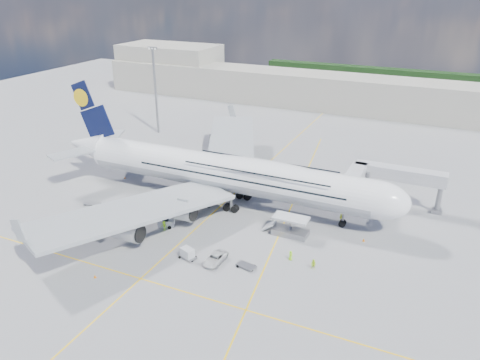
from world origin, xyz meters
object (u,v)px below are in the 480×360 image
at_px(dolly_row_a, 92,204).
at_px(crew_nose, 341,217).
at_px(crew_tug, 164,226).
at_px(dolly_row_b, 165,220).
at_px(cone_wing_left_inner, 237,181).
at_px(cone_tail, 125,178).
at_px(crew_van, 291,255).
at_px(jet_bridge, 382,177).
at_px(dolly_back, 102,212).
at_px(cone_nose, 364,240).
at_px(airliner, 226,172).
at_px(light_mast, 155,90).
at_px(cone_wing_right_inner, 125,213).
at_px(dolly_nose_near, 246,266).
at_px(cargo_loader, 290,229).
at_px(cone_wing_right_outer, 95,276).
at_px(cone_wing_left_outer, 247,157).
at_px(dolly_nose_far, 187,253).
at_px(catering_truck_outer, 222,142).
at_px(baggage_tug, 166,223).
at_px(dolly_row_c, 93,233).
at_px(crew_wing, 153,211).
at_px(catering_truck_inner, 185,164).
at_px(crew_loader, 313,265).
at_px(service_van, 215,259).

xyz_separation_m(dolly_row_a, crew_nose, (48.74, 14.95, 0.45)).
bearing_deg(crew_tug, dolly_row_b, 109.16).
xyz_separation_m(cone_wing_left_inner, cone_tail, (-25.23, -8.92, -0.03)).
height_order(crew_van, cone_tail, crew_van).
bearing_deg(jet_bridge, dolly_row_b, -145.83).
bearing_deg(dolly_back, cone_nose, 1.39).
bearing_deg(airliner, light_mast, 139.00).
height_order(dolly_row_b, dolly_back, dolly_back).
distance_m(crew_tug, cone_wing_right_inner, 11.17).
bearing_deg(airliner, dolly_back, -140.35).
bearing_deg(jet_bridge, dolly_nose_near, -117.05).
relative_size(cargo_loader, cone_tail, 17.90).
bearing_deg(crew_van, cone_wing_right_outer, 69.41).
height_order(dolly_row_b, cone_wing_right_inner, dolly_row_b).
xyz_separation_m(dolly_row_b, cone_wing_left_outer, (-0.31, 39.26, -0.73)).
bearing_deg(light_mast, cargo_loader, -36.54).
bearing_deg(dolly_nose_far, airliner, 118.86).
distance_m(dolly_row_a, catering_truck_outer, 43.62).
bearing_deg(baggage_tug, dolly_row_c, -153.06).
distance_m(dolly_nose_near, cone_tail, 46.47).
xyz_separation_m(dolly_row_c, cone_wing_right_outer, (8.65, -9.79, -0.61)).
xyz_separation_m(cargo_loader, crew_wing, (-27.37, -3.76, -0.46)).
xyz_separation_m(crew_van, cone_wing_right_inner, (-35.73, 1.91, -0.65)).
xyz_separation_m(light_mast, dolly_nose_near, (53.90, -55.21, -12.85)).
bearing_deg(dolly_nose_near, catering_truck_inner, 146.67).
bearing_deg(cone_wing_right_inner, cone_tail, 127.17).
relative_size(crew_tug, cone_nose, 3.14).
height_order(airliner, light_mast, light_mast).
relative_size(dolly_row_c, cone_wing_left_outer, 4.32).
distance_m(crew_loader, cone_wing_left_outer, 51.92).
bearing_deg(crew_tug, cargo_loader, 13.07).
xyz_separation_m(light_mast, dolly_row_a, (15.49, -47.75, -12.84)).
distance_m(dolly_row_a, dolly_row_b, 18.48).
distance_m(crew_van, cone_wing_right_outer, 31.87).
bearing_deg(dolly_row_b, crew_van, -26.30).
height_order(dolly_row_b, catering_truck_inner, catering_truck_inner).
distance_m(catering_truck_outer, cone_wing_left_outer, 10.17).
relative_size(cone_nose, cone_wing_right_inner, 1.25).
bearing_deg(cone_tail, crew_wing, -36.85).
relative_size(cone_wing_right_inner, cone_wing_right_outer, 0.89).
bearing_deg(cone_wing_left_inner, catering_truck_inner, 177.05).
distance_m(jet_bridge, cone_wing_right_outer, 57.36).
distance_m(crew_nose, crew_wing, 37.15).
bearing_deg(cargo_loader, cone_nose, 14.15).
bearing_deg(cone_wing_left_outer, baggage_tug, -88.70).
bearing_deg(catering_truck_outer, cone_wing_left_outer, -34.83).
distance_m(crew_van, cone_nose, 15.09).
bearing_deg(service_van, cone_tail, 151.36).
distance_m(service_van, crew_tug, 14.76).
relative_size(dolly_row_c, crew_van, 1.52).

